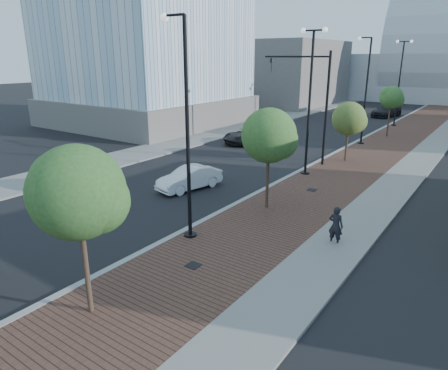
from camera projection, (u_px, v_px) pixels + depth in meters
The scene contains 22 objects.
sidewalk at pixel (409, 137), 39.49m from camera, with size 7.00×140.00×0.12m, color #4C2D23.
concrete_strip at pixel (440, 140), 38.01m from camera, with size 2.40×140.00×0.13m, color slate.
curb at pixel (373, 133), 41.41m from camera, with size 0.30×140.00×0.14m, color gray.
west_sidewalk at pixel (263, 122), 48.54m from camera, with size 4.00×140.00×0.12m, color slate.
white_sedan at pixel (189, 178), 24.10m from camera, with size 1.43×4.09×1.35m, color white.
dark_car_mid at pixel (251, 135), 36.81m from camera, with size 2.50×5.42×1.51m, color black.
dark_car_far at pixel (387, 111), 52.99m from camera, with size 2.20×5.40×1.57m, color black.
pedestrian at pixel (336, 226), 16.87m from camera, with size 0.63×0.41×1.71m, color black.
streetlight_1 at pixel (186, 141), 16.49m from camera, with size 1.44×0.56×9.21m.
streetlight_2 at pixel (309, 103), 25.62m from camera, with size 1.72×0.56×9.28m.
streetlight_3 at pixel (364, 96), 35.17m from camera, with size 1.44×0.56×9.21m.
streetlight_4 at pixel (399, 83), 44.30m from camera, with size 1.72×0.56×9.28m.
traffic_mast at pixel (315, 96), 28.40m from camera, with size 5.09×0.20×8.00m.
tree_0 at pixel (79, 193), 11.31m from camera, with size 2.74×2.74×5.36m.
tree_1 at pixel (270, 136), 19.90m from camera, with size 2.75×2.75×5.27m.
tree_2 at pixel (350, 119), 29.43m from camera, with size 2.49×2.45×4.50m.
tree_3 at pixel (392, 98), 38.59m from camera, with size 2.24×2.17×4.95m.
tower_podium at pixel (149, 110), 47.91m from camera, with size 19.00×19.00×3.00m, color slate.
convention_center at pixel (435, 65), 75.72m from camera, with size 50.00×30.00×50.00m.
commercial_block_nw at pixel (288, 73), 66.45m from camera, with size 14.00×20.00×10.00m, color #67615D.
utility_cover_1 at pixel (193, 265), 15.17m from camera, with size 0.50×0.50×0.02m, color black.
utility_cover_2 at pixel (312, 190), 23.73m from camera, with size 0.50×0.50×0.02m, color black.
Camera 1 is at (11.14, -2.38, 7.64)m, focal length 32.35 mm.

